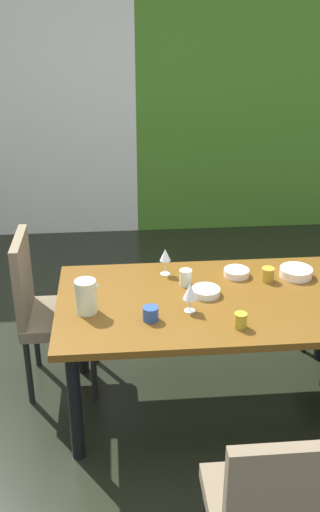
{
  "coord_description": "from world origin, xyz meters",
  "views": [
    {
      "loc": [
        -0.07,
        -2.7,
        2.25
      ],
      "look_at": [
        0.2,
        0.31,
        0.85
      ],
      "focal_mm": 40.0,
      "sensor_mm": 36.0,
      "label": 1
    }
  ],
  "objects_px": {
    "chair_head_near": "(272,512)",
    "serving_bowl_near_window": "(296,272)",
    "serving_bowl_near_shelf": "(206,292)",
    "pitcher_corner": "(86,296)",
    "wine_glass_east": "(190,292)",
    "dining_table": "(217,310)",
    "cup_right": "(186,278)",
    "cup_south": "(240,320)",
    "cup_center": "(151,314)",
    "serving_bowl_north": "(236,273)",
    "chair_left_far": "(46,305)",
    "cup_rear": "(268,274)",
    "wine_glass_front": "(165,256)"
  },
  "relations": [
    {
      "from": "serving_bowl_north",
      "to": "cup_right",
      "type": "bearing_deg",
      "value": -164.06
    },
    {
      "from": "cup_right",
      "to": "chair_left_far",
      "type": "bearing_deg",
      "value": 172.33
    },
    {
      "from": "chair_left_far",
      "to": "pitcher_corner",
      "type": "xyz_separation_m",
      "value": [
        0.26,
        -0.37,
        0.25
      ]
    },
    {
      "from": "chair_left_far",
      "to": "pitcher_corner",
      "type": "bearing_deg",
      "value": 35.72
    },
    {
      "from": "cup_right",
      "to": "cup_rear",
      "type": "distance_m",
      "value": 0.49
    },
    {
      "from": "serving_bowl_near_window",
      "to": "cup_center",
      "type": "relative_size",
      "value": 2.33
    },
    {
      "from": "cup_south",
      "to": "wine_glass_front",
      "type": "bearing_deg",
      "value": 117.02
    },
    {
      "from": "wine_glass_east",
      "to": "cup_right",
      "type": "xyz_separation_m",
      "value": [
        0.02,
        0.3,
        -0.07
      ]
    },
    {
      "from": "serving_bowl_near_shelf",
      "to": "pitcher_corner",
      "type": "xyz_separation_m",
      "value": [
        -0.66,
        -0.13,
        0.07
      ]
    },
    {
      "from": "chair_head_near",
      "to": "wine_glass_east",
      "type": "height_order",
      "value": "chair_head_near"
    },
    {
      "from": "serving_bowl_near_shelf",
      "to": "cup_rear",
      "type": "bearing_deg",
      "value": 19.71
    },
    {
      "from": "chair_head_near",
      "to": "cup_rear",
      "type": "xyz_separation_m",
      "value": [
        0.35,
        1.47,
        0.21
      ]
    },
    {
      "from": "serving_bowl_near_shelf",
      "to": "chair_left_far",
      "type": "bearing_deg",
      "value": 165.6
    },
    {
      "from": "chair_head_near",
      "to": "serving_bowl_north",
      "type": "relative_size",
      "value": 6.4
    },
    {
      "from": "serving_bowl_near_window",
      "to": "cup_center",
      "type": "distance_m",
      "value": 0.99
    },
    {
      "from": "wine_glass_east",
      "to": "cup_right",
      "type": "relative_size",
      "value": 1.71
    },
    {
      "from": "chair_left_far",
      "to": "cup_south",
      "type": "relative_size",
      "value": 12.49
    },
    {
      "from": "chair_left_far",
      "to": "cup_rear",
      "type": "relative_size",
      "value": 12.35
    },
    {
      "from": "chair_head_near",
      "to": "pitcher_corner",
      "type": "distance_m",
      "value": 1.41
    },
    {
      "from": "chair_left_far",
      "to": "pitcher_corner",
      "type": "distance_m",
      "value": 0.52
    },
    {
      "from": "serving_bowl_near_window",
      "to": "wine_glass_front",
      "type": "bearing_deg",
      "value": 172.92
    },
    {
      "from": "dining_table",
      "to": "cup_rear",
      "type": "xyz_separation_m",
      "value": [
        0.33,
        0.18,
        0.12
      ]
    },
    {
      "from": "wine_glass_east",
      "to": "cup_rear",
      "type": "relative_size",
      "value": 2.03
    },
    {
      "from": "dining_table",
      "to": "serving_bowl_near_window",
      "type": "relative_size",
      "value": 9.25
    },
    {
      "from": "serving_bowl_near_window",
      "to": "cup_south",
      "type": "bearing_deg",
      "value": -130.33
    },
    {
      "from": "pitcher_corner",
      "to": "serving_bowl_north",
      "type": "bearing_deg",
      "value": 21.64
    },
    {
      "from": "chair_head_near",
      "to": "cup_south",
      "type": "xyz_separation_m",
      "value": [
        0.08,
        0.98,
        0.21
      ]
    },
    {
      "from": "chair_left_far",
      "to": "serving_bowl_north",
      "type": "bearing_deg",
      "value": 88.98
    },
    {
      "from": "chair_head_near",
      "to": "cup_center",
      "type": "height_order",
      "value": "chair_head_near"
    },
    {
      "from": "dining_table",
      "to": "chair_left_far",
      "type": "relative_size",
      "value": 1.79
    },
    {
      "from": "cup_south",
      "to": "pitcher_corner",
      "type": "bearing_deg",
      "value": 164.04
    },
    {
      "from": "wine_glass_east",
      "to": "serving_bowl_north",
      "type": "height_order",
      "value": "wine_glass_east"
    },
    {
      "from": "serving_bowl_north",
      "to": "cup_rear",
      "type": "relative_size",
      "value": 1.87
    },
    {
      "from": "cup_right",
      "to": "cup_south",
      "type": "distance_m",
      "value": 0.53
    },
    {
      "from": "chair_head_near",
      "to": "cup_rear",
      "type": "bearing_deg",
      "value": 76.49
    },
    {
      "from": "serving_bowl_near_shelf",
      "to": "cup_right",
      "type": "height_order",
      "value": "cup_right"
    },
    {
      "from": "chair_head_near",
      "to": "cup_center",
      "type": "relative_size",
      "value": 11.66
    },
    {
      "from": "cup_right",
      "to": "cup_south",
      "type": "relative_size",
      "value": 1.2
    },
    {
      "from": "chair_left_far",
      "to": "serving_bowl_near_shelf",
      "type": "height_order",
      "value": "chair_left_far"
    },
    {
      "from": "serving_bowl_near_shelf",
      "to": "serving_bowl_near_window",
      "type": "bearing_deg",
      "value": 17.43
    },
    {
      "from": "wine_glass_front",
      "to": "cup_south",
      "type": "relative_size",
      "value": 2.06
    },
    {
      "from": "cup_south",
      "to": "cup_rear",
      "type": "distance_m",
      "value": 0.56
    },
    {
      "from": "dining_table",
      "to": "wine_glass_east",
      "type": "relative_size",
      "value": 10.88
    },
    {
      "from": "dining_table",
      "to": "cup_right",
      "type": "distance_m",
      "value": 0.26
    },
    {
      "from": "wine_glass_east",
      "to": "serving_bowl_near_shelf",
      "type": "xyz_separation_m",
      "value": [
        0.11,
        0.17,
        -0.1
      ]
    },
    {
      "from": "serving_bowl_near_shelf",
      "to": "cup_south",
      "type": "relative_size",
      "value": 2.01
    },
    {
      "from": "chair_left_far",
      "to": "wine_glass_front",
      "type": "relative_size",
      "value": 6.05
    },
    {
      "from": "chair_head_near",
      "to": "serving_bowl_near_window",
      "type": "bearing_deg",
      "value": 70.47
    },
    {
      "from": "wine_glass_front",
      "to": "wine_glass_east",
      "type": "height_order",
      "value": "same"
    },
    {
      "from": "dining_table",
      "to": "cup_right",
      "type": "bearing_deg",
      "value": 133.19
    }
  ]
}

